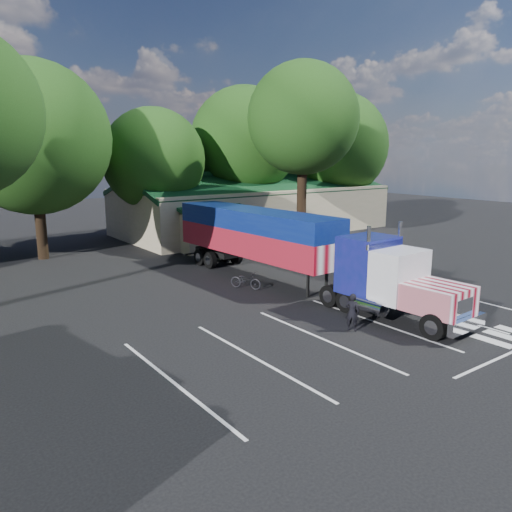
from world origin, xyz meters
TOP-DOWN VIEW (x-y plane):
  - ground at (0.00, 0.00)m, footprint 120.00×120.00m
  - event_hall at (13.74, 17.81)m, footprint 24.20×14.12m
  - tree_row_c at (-5.00, 16.20)m, footprint 10.00×10.00m
  - tree_row_d at (4.00, 17.50)m, footprint 8.00×8.00m
  - tree_row_e at (13.00, 18.00)m, footprint 9.60×9.60m
  - tree_row_f at (23.00, 16.80)m, footprint 10.40×10.40m
  - tree_near_right at (11.50, 8.50)m, footprint 8.00×8.00m
  - semi_truck at (3.96, 1.27)m, footprint 3.53×19.58m
  - woman at (1.60, -6.00)m, footprint 0.62×0.68m
  - bicycle at (1.80, 1.81)m, footprint 1.40×1.84m
  - silver_sedan at (12.00, 10.50)m, footprint 3.81×1.34m

SIDE VIEW (x-z plane):
  - ground at x=0.00m, z-range 0.00..0.00m
  - bicycle at x=1.80m, z-range 0.00..0.93m
  - silver_sedan at x=12.00m, z-range 0.00..1.25m
  - woman at x=1.60m, z-range 0.00..1.57m
  - event_hall at x=13.74m, z-range -0.56..4.99m
  - semi_truck at x=3.96m, z-range 0.27..4.35m
  - tree_row_d at x=4.00m, z-range 1.28..11.88m
  - tree_row_f at x=23.00m, z-range 1.29..14.29m
  - tree_row_c at x=-5.00m, z-range 1.51..14.56m
  - tree_row_e at x=13.00m, z-range 1.64..14.54m
  - tree_near_right at x=11.50m, z-range 2.71..16.21m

